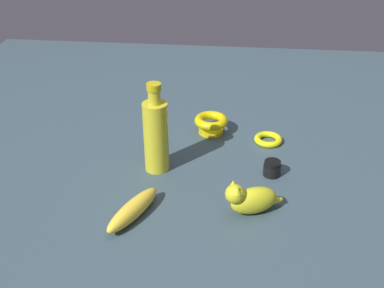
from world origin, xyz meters
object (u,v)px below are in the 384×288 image
(bottle_tall, at_px, (156,134))
(banana, at_px, (133,209))
(bangle, at_px, (268,139))
(bowl, at_px, (211,122))
(nail_polish_jar, at_px, (272,168))
(cat_figurine, at_px, (250,199))

(bottle_tall, xyz_separation_m, banana, (0.21, -0.02, -0.09))
(bangle, distance_m, bowl, 0.18)
(bottle_tall, xyz_separation_m, bangle, (-0.18, 0.31, -0.10))
(bangle, relative_size, bowl, 0.81)
(bangle, bearing_deg, bowl, -103.69)
(bottle_tall, distance_m, nail_polish_jar, 0.32)
(cat_figurine, relative_size, nail_polish_jar, 3.03)
(banana, distance_m, cat_figurine, 0.28)
(cat_figurine, bearing_deg, bowl, -162.75)
(bowl, bearing_deg, nail_polish_jar, 39.40)
(banana, bearing_deg, cat_figurine, -56.21)
(bottle_tall, distance_m, cat_figurine, 0.31)
(bangle, xyz_separation_m, banana, (0.39, -0.33, 0.01))
(bowl, bearing_deg, bangle, 76.31)
(bangle, distance_m, cat_figurine, 0.35)
(banana, xyz_separation_m, nail_polish_jar, (-0.21, 0.33, -0.00))
(nail_polish_jar, bearing_deg, cat_figurine, -19.42)
(bangle, height_order, bowl, bowl)
(cat_figurine, height_order, bowl, cat_figurine)
(bottle_tall, distance_m, bowl, 0.27)
(bottle_tall, relative_size, cat_figurine, 1.75)
(bangle, height_order, banana, banana)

